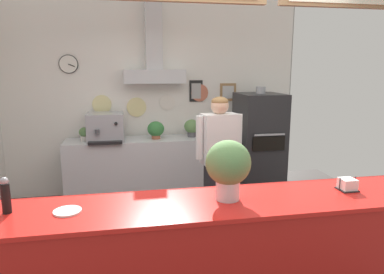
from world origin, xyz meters
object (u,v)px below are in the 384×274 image
Objects in this scene: potted_oregano at (156,129)px; condiment_plate at (67,211)px; potted_basil at (192,127)px; basil_vase at (228,167)px; pepper_grinder at (6,196)px; pizza_oven at (259,147)px; espresso_machine at (106,127)px; potted_rosemary at (85,134)px; napkin_holder at (347,185)px; shop_worker at (219,163)px.

potted_oregano reaches higher than condiment_plate.
basil_vase reaches higher than potted_basil.
pizza_oven is at bearing 42.99° from pepper_grinder.
basil_vase is (0.98, -2.76, 0.15)m from espresso_machine.
potted_basil is (1.25, 0.06, -0.05)m from espresso_machine.
espresso_machine is 1.26m from potted_basil.
potted_oregano is at bearing 66.64° from pepper_grinder.
espresso_machine reaches higher than potted_rosemary.
pizza_oven is 3.68m from pepper_grinder.
potted_basil reaches higher than potted_oregano.
basil_vase is at bearing -179.55° from napkin_holder.
espresso_machine is at bearing -179.92° from potted_oregano.
basil_vase is (1.28, -2.79, 0.24)m from potted_rosemary.
pepper_grinder is at bearing 171.02° from condiment_plate.
pepper_grinder is at bearing 179.46° from napkin_holder.
basil_vase is at bearing 1.55° from condiment_plate.
espresso_machine is at bearing 109.56° from basil_vase.
potted_rosemary is (-0.30, 0.03, -0.09)m from espresso_machine.
potted_rosemary is at bearing 86.42° from pepper_grinder.
potted_basil reaches higher than condiment_plate.
pizza_oven is at bearing -5.88° from potted_rosemary.
potted_oregano is 2.98m from pepper_grinder.
napkin_holder is (0.62, -1.41, 0.18)m from shop_worker.
napkin_holder is at bearing 0.45° from basil_vase.
espresso_machine is 3.80× the size of napkin_holder.
pepper_grinder reaches higher than potted_rosemary.
napkin_holder is 2.02m from condiment_plate.
pepper_grinder is at bearing 30.10° from shop_worker.
pepper_grinder is (-1.72, -2.79, 0.08)m from potted_basil.
condiment_plate is (0.38, -0.06, -0.11)m from pepper_grinder.
shop_worker is 1.48m from potted_oregano.
pizza_oven reaches higher than potted_oregano.
potted_basil is at bearing 103.39° from napkin_holder.
potted_rosemary is 1.10× the size of condiment_plate.
espresso_machine is 2.01× the size of potted_basil.
espresso_machine is 1.23× the size of basil_vase.
basil_vase reaches higher than napkin_holder.
napkin_holder reaches higher than condiment_plate.
pizza_oven is at bearing -137.34° from shop_worker.
shop_worker is 2.02m from condiment_plate.
potted_basil is 0.61× the size of basil_vase.
potted_oregano is 1.31× the size of potted_rosemary.
potted_basil is 2.84m from basil_vase.
potted_rosemary is at bearing 174.46° from espresso_machine.
basil_vase is at bearing -65.38° from potted_rosemary.
shop_worker is 1.50m from basil_vase.
pizza_oven is at bearing -16.70° from potted_basil.
pizza_oven is at bearing 64.06° from basil_vase.
pepper_grinder is (-0.47, -2.73, 0.03)m from espresso_machine.
potted_oregano is 0.98× the size of potted_basil.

